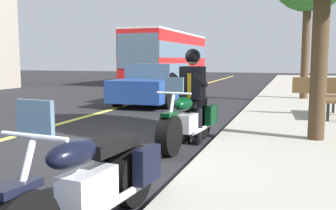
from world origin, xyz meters
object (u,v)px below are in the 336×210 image
(motorcycle_main, at_px, (188,121))
(car_silver, at_px, (157,84))
(motorcycle_parked, at_px, (91,183))
(rider_main, at_px, (192,87))
(bus_near, at_px, (169,55))
(bench_sidewalk, at_px, (331,94))

(motorcycle_main, xyz_separation_m, car_silver, (-6.24, -2.83, 0.24))
(motorcycle_parked, relative_size, car_silver, 0.48)
(motorcycle_parked, bearing_deg, rider_main, -178.93)
(rider_main, relative_size, car_silver, 0.38)
(motorcycle_main, height_order, bus_near, bus_near)
(bus_near, distance_m, bench_sidewalk, 17.08)
(bench_sidewalk, bearing_deg, car_silver, -116.09)
(motorcycle_main, xyz_separation_m, motorcycle_parked, (3.65, 0.09, 0.00))
(motorcycle_parked, bearing_deg, bench_sidewalk, 160.29)
(motorcycle_parked, distance_m, bus_near, 22.67)
(rider_main, distance_m, car_silver, 6.69)
(motorcycle_parked, relative_size, bus_near, 0.20)
(motorcycle_parked, distance_m, car_silver, 10.31)
(motorcycle_parked, bearing_deg, bus_near, -163.77)
(rider_main, height_order, motorcycle_parked, rider_main)
(bus_near, xyz_separation_m, car_silver, (11.84, 3.41, -1.18))
(motorcycle_main, relative_size, motorcycle_parked, 1.00)
(rider_main, xyz_separation_m, bus_near, (-17.89, -6.25, 0.84))
(motorcycle_main, distance_m, bus_near, 19.18)
(motorcycle_main, relative_size, bench_sidewalk, 1.21)
(motorcycle_parked, height_order, bus_near, bus_near)
(rider_main, relative_size, bus_near, 0.16)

